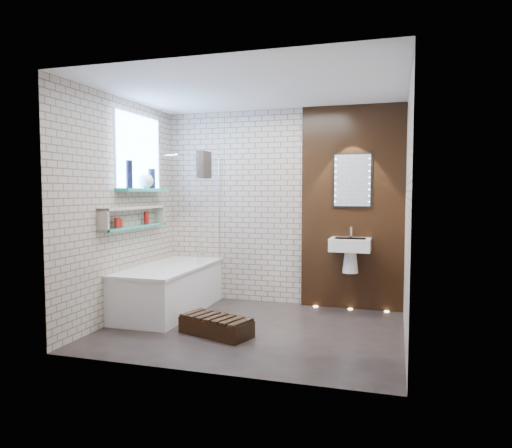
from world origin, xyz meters
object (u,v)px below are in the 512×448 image
(bath_screen, at_px, (209,209))
(washbasin, at_px, (350,249))
(led_mirror, at_px, (352,180))
(bathtub, at_px, (170,288))
(walnut_step, at_px, (216,327))

(bath_screen, distance_m, washbasin, 1.89)
(washbasin, height_order, led_mirror, led_mirror)
(bathtub, bearing_deg, led_mirror, 19.78)
(bathtub, distance_m, washbasin, 2.32)
(bath_screen, height_order, led_mirror, led_mirror)
(bath_screen, relative_size, walnut_step, 1.81)
(bath_screen, relative_size, led_mirror, 2.00)
(bathtub, xyz_separation_m, walnut_step, (0.92, -0.75, -0.21))
(washbasin, distance_m, led_mirror, 0.88)
(led_mirror, bearing_deg, walnut_step, -129.30)
(bathtub, bearing_deg, washbasin, 16.01)
(bathtub, relative_size, walnut_step, 2.26)
(bathtub, xyz_separation_m, bath_screen, (0.35, 0.44, 0.99))
(led_mirror, bearing_deg, bath_screen, -169.34)
(washbasin, xyz_separation_m, walnut_step, (-1.25, -1.37, -0.70))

